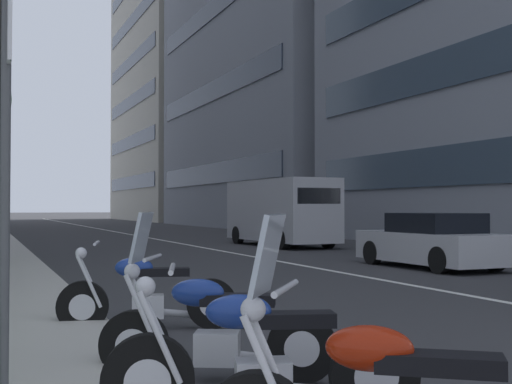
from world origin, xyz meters
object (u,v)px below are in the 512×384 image
object	(u,v)px
car_following_behind	(431,242)
delivery_van_ahead	(280,211)
motorcycle_mid_row	(212,331)
street_lamp_with_banners	(15,18)
parking_sign_by_curb	(6,166)
motorcycle_by_sign_pole	(146,297)
motorcycle_under_tarp	(259,364)

from	to	relation	value
car_following_behind	delivery_van_ahead	world-z (taller)	delivery_van_ahead
motorcycle_mid_row	delivery_van_ahead	size ratio (longest dim) A/B	0.31
car_following_behind	street_lamp_with_banners	bearing A→B (deg)	93.85
parking_sign_by_curb	street_lamp_with_banners	size ratio (longest dim) A/B	0.33
motorcycle_by_sign_pole	street_lamp_with_banners	bearing A→B (deg)	-61.68
car_following_behind	parking_sign_by_curb	world-z (taller)	parking_sign_by_curb
motorcycle_mid_row	street_lamp_with_banners	xyz separation A→B (m)	(7.49, 1.30, 4.55)
motorcycle_by_sign_pole	parking_sign_by_curb	xyz separation A→B (m)	(-3.74, 1.74, 1.34)
parking_sign_by_curb	street_lamp_with_banners	world-z (taller)	street_lamp_with_banners
delivery_van_ahead	street_lamp_with_banners	distance (m)	15.36
motorcycle_mid_row	motorcycle_by_sign_pole	size ratio (longest dim) A/B	0.89
motorcycle_under_tarp	delivery_van_ahead	bearing A→B (deg)	-98.01
motorcycle_mid_row	motorcycle_under_tarp	bearing A→B (deg)	113.29
motorcycle_under_tarp	street_lamp_with_banners	xyz separation A→B (m)	(8.70, 1.24, 4.56)
street_lamp_with_banners	motorcycle_under_tarp	bearing A→B (deg)	-171.91
delivery_van_ahead	parking_sign_by_curb	xyz separation A→B (m)	(-19.49, 10.68, 0.38)
motorcycle_under_tarp	delivery_van_ahead	xyz separation A→B (m)	(19.55, -9.02, 0.95)
motorcycle_under_tarp	delivery_van_ahead	size ratio (longest dim) A/B	0.35
delivery_van_ahead	street_lamp_with_banners	bearing A→B (deg)	134.65
car_following_behind	motorcycle_by_sign_pole	bearing A→B (deg)	123.03
motorcycle_by_sign_pole	motorcycle_mid_row	bearing A→B (deg)	102.94
street_lamp_with_banners	delivery_van_ahead	bearing A→B (deg)	-43.40
motorcycle_mid_row	parking_sign_by_curb	xyz separation A→B (m)	(-1.16, 1.72, 1.32)
delivery_van_ahead	parking_sign_by_curb	bearing A→B (deg)	149.34
motorcycle_mid_row	street_lamp_with_banners	bearing A→B (deg)	-53.80
motorcycle_by_sign_pole	car_following_behind	distance (m)	10.25
street_lamp_with_banners	motorcycle_by_sign_pole	bearing A→B (deg)	-164.96
motorcycle_mid_row	parking_sign_by_curb	world-z (taller)	parking_sign_by_curb
parking_sign_by_curb	street_lamp_with_banners	distance (m)	9.24
parking_sign_by_curb	motorcycle_under_tarp	bearing A→B (deg)	-92.01
motorcycle_by_sign_pole	parking_sign_by_curb	distance (m)	4.34
motorcycle_mid_row	car_following_behind	xyz separation A→B (m)	(8.30, -8.52, 0.20)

